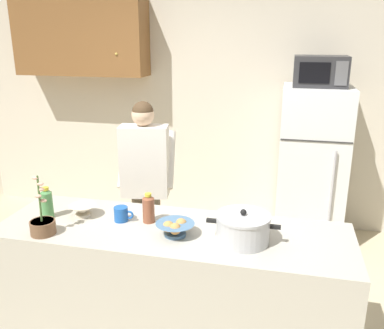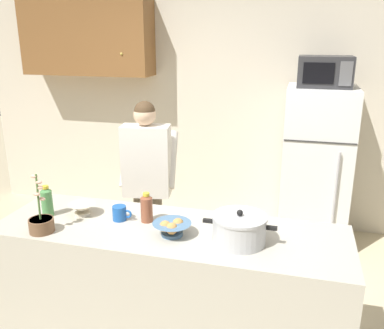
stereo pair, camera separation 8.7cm
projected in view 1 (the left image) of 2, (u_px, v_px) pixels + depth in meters
name	position (u px, v px, depth m)	size (l,w,h in m)	color
back_wall_unit	(202.00, 95.00, 4.56)	(6.00, 0.48, 2.60)	beige
kitchen_island	(173.00, 293.00, 2.69)	(2.20, 0.68, 0.92)	#BCB7A8
refrigerator	(311.00, 168.00, 4.11)	(0.64, 0.68, 1.61)	white
microwave	(320.00, 71.00, 3.80)	(0.48, 0.37, 0.28)	#2D2D30
person_near_pot	(145.00, 172.00, 3.48)	(0.53, 0.47, 1.56)	#726656
cooking_pot	(243.00, 228.00, 2.37)	(0.43, 0.32, 0.20)	silver
coffee_mug	(121.00, 214.00, 2.65)	(0.13, 0.09, 0.10)	#1E59B2
bread_bowl	(175.00, 228.00, 2.45)	(0.23, 0.23, 0.10)	#4C7299
empty_bowl	(83.00, 210.00, 2.72)	(0.18, 0.18, 0.08)	beige
bottle_near_edge	(47.00, 203.00, 2.69)	(0.07, 0.07, 0.21)	#4C8C4C
bottle_mid_counter	(149.00, 208.00, 2.62)	(0.08, 0.08, 0.20)	brown
potted_orchid	(43.00, 224.00, 2.47)	(0.15, 0.15, 0.37)	brown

